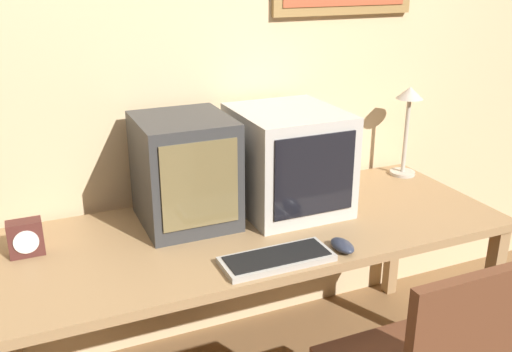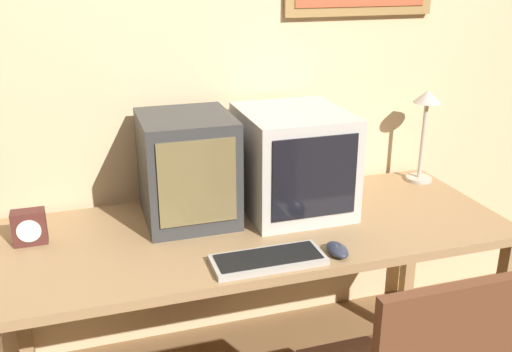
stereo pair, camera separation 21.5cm
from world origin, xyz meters
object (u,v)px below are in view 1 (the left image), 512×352
at_px(keyboard_main, 277,259).
at_px(desk_lamp, 408,113).
at_px(monitor_right, 288,160).
at_px(mouse_near_keyboard, 342,246).
at_px(desk_clock, 26,238).
at_px(monitor_left, 185,171).

xyz_separation_m(keyboard_main, desk_lamp, (0.94, 0.54, 0.29)).
height_order(monitor_right, keyboard_main, monitor_right).
distance_m(mouse_near_keyboard, desk_clock, 1.12).
distance_m(monitor_left, monitor_right, 0.43).
bearing_deg(desk_lamp, monitor_left, -175.33).
xyz_separation_m(monitor_left, monitor_right, (0.43, -0.03, -0.00)).
xyz_separation_m(mouse_near_keyboard, desk_clock, (-1.04, 0.42, 0.05)).
xyz_separation_m(keyboard_main, desk_clock, (-0.78, 0.40, 0.05)).
height_order(monitor_left, keyboard_main, monitor_left).
distance_m(keyboard_main, desk_clock, 0.88).
relative_size(monitor_left, mouse_near_keyboard, 3.60).
distance_m(monitor_left, mouse_near_keyboard, 0.67).
bearing_deg(monitor_right, mouse_near_keyboard, -89.23).
relative_size(keyboard_main, desk_lamp, 0.90).
distance_m(monitor_right, desk_clock, 1.04).
xyz_separation_m(monitor_right, keyboard_main, (-0.25, -0.42, -0.20)).
bearing_deg(keyboard_main, desk_lamp, 29.94).
relative_size(monitor_left, monitor_right, 0.92).
bearing_deg(desk_clock, monitor_left, 4.47).
distance_m(keyboard_main, desk_lamp, 1.12).
height_order(keyboard_main, mouse_near_keyboard, mouse_near_keyboard).
bearing_deg(mouse_near_keyboard, monitor_left, 133.27).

